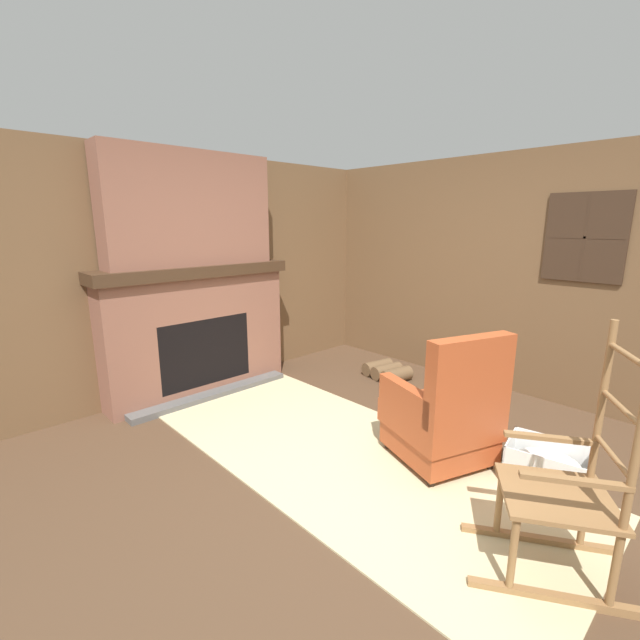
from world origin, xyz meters
name	(u,v)px	position (x,y,z in m)	size (l,w,h in m)	color
ground_plane	(359,479)	(0.00, 0.00, 0.00)	(14.00, 14.00, 0.00)	#4C3523
wood_panel_wall_left	(185,275)	(-2.40, 0.00, 1.21)	(0.06, 5.34, 2.42)	brown
wood_panel_wall_back	(520,275)	(0.01, 2.40, 1.22)	(5.34, 0.09, 2.42)	brown
fireplace_hearth	(198,331)	(-2.20, 0.00, 0.66)	(0.53, 1.99, 1.32)	brown
chimney_breast	(190,209)	(-2.21, 0.00, 1.86)	(0.28, 1.66, 1.08)	brown
area_rug	(339,451)	(-0.35, 0.16, 0.01)	(3.57, 1.53, 0.01)	#C6B789
armchair	(444,417)	(0.28, 0.60, 0.36)	(0.85, 0.84, 1.02)	#A84723
rocking_chair	(566,498)	(1.23, 0.12, 0.43)	(0.91, 0.79, 1.29)	olive
firewood_stack	(387,371)	(-1.10, 1.73, 0.08)	(0.54, 0.45, 0.16)	brown
laundry_basket	(548,466)	(0.92, 0.88, 0.14)	(0.57, 0.44, 0.28)	white
oil_lamp_vase	(112,260)	(-2.24, -0.75, 1.42)	(0.12, 0.12, 0.27)	#B24C42
storage_case	(204,257)	(-2.24, 0.13, 1.39)	(0.13, 0.21, 0.14)	black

